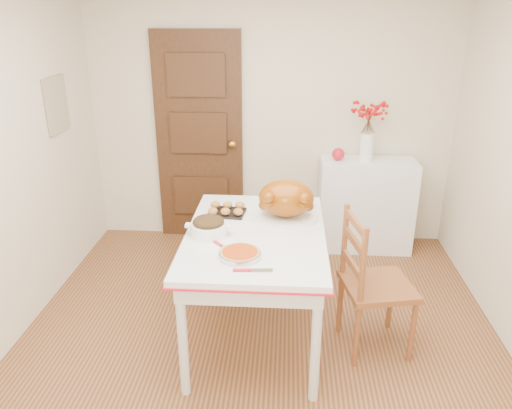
# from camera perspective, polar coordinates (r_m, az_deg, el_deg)

# --- Properties ---
(floor) EXTENTS (3.50, 4.00, 0.00)m
(floor) POSITION_cam_1_polar(r_m,az_deg,el_deg) (3.58, 0.19, -17.20)
(floor) COLOR #512D19
(floor) RESTS_ON ground
(wall_back) EXTENTS (3.50, 0.00, 2.50)m
(wall_back) POSITION_cam_1_polar(r_m,az_deg,el_deg) (4.88, 1.69, 9.96)
(wall_back) COLOR beige
(wall_back) RESTS_ON ground
(door_back) EXTENTS (0.85, 0.06, 2.06)m
(door_back) POSITION_cam_1_polar(r_m,az_deg,el_deg) (4.98, -6.50, 7.46)
(door_back) COLOR black
(door_back) RESTS_ON ground
(photo_board) EXTENTS (0.03, 0.35, 0.45)m
(photo_board) POSITION_cam_1_polar(r_m,az_deg,el_deg) (4.47, -21.87, 10.59)
(photo_board) COLOR #BCB383
(photo_board) RESTS_ON ground
(sideboard) EXTENTS (0.90, 0.40, 0.90)m
(sideboard) POSITION_cam_1_polar(r_m,az_deg,el_deg) (4.96, 12.41, -0.05)
(sideboard) COLOR white
(sideboard) RESTS_ON floor
(kitchen_table) EXTENTS (0.95, 1.39, 0.83)m
(kitchen_table) POSITION_cam_1_polar(r_m,az_deg,el_deg) (3.56, -0.05, -9.26)
(kitchen_table) COLOR silver
(kitchen_table) RESTS_ON floor
(chair_oak) EXTENTS (0.53, 0.53, 1.02)m
(chair_oak) POSITION_cam_1_polar(r_m,az_deg,el_deg) (3.51, 13.82, -8.70)
(chair_oak) COLOR brown
(chair_oak) RESTS_ON floor
(berry_vase) EXTENTS (0.28, 0.28, 0.55)m
(berry_vase) POSITION_cam_1_polar(r_m,az_deg,el_deg) (4.74, 12.68, 8.08)
(berry_vase) COLOR white
(berry_vase) RESTS_ON sideboard
(apple) EXTENTS (0.12, 0.12, 0.12)m
(apple) POSITION_cam_1_polar(r_m,az_deg,el_deg) (4.76, 9.40, 5.71)
(apple) COLOR red
(apple) RESTS_ON sideboard
(turkey_platter) EXTENTS (0.53, 0.46, 0.29)m
(turkey_platter) POSITION_cam_1_polar(r_m,az_deg,el_deg) (3.51, 3.49, 0.48)
(turkey_platter) COLOR #A0500D
(turkey_platter) RESTS_ON kitchen_table
(pumpkin_pie) EXTENTS (0.29, 0.29, 0.05)m
(pumpkin_pie) POSITION_cam_1_polar(r_m,az_deg,el_deg) (3.03, -1.85, -5.59)
(pumpkin_pie) COLOR #B0390C
(pumpkin_pie) RESTS_ON kitchen_table
(stuffing_dish) EXTENTS (0.32, 0.25, 0.12)m
(stuffing_dish) POSITION_cam_1_polar(r_m,az_deg,el_deg) (3.32, -5.45, -2.46)
(stuffing_dish) COLOR #38260F
(stuffing_dish) RESTS_ON kitchen_table
(rolls_tray) EXTENTS (0.28, 0.23, 0.07)m
(rolls_tray) POSITION_cam_1_polar(r_m,az_deg,el_deg) (3.64, -3.39, -0.55)
(rolls_tray) COLOR #A0652F
(rolls_tray) RESTS_ON kitchen_table
(pie_server) EXTENTS (0.23, 0.08, 0.01)m
(pie_server) POSITION_cam_1_polar(r_m,az_deg,el_deg) (2.88, -0.37, -7.54)
(pie_server) COLOR silver
(pie_server) RESTS_ON kitchen_table
(carving_knife) EXTENTS (0.19, 0.20, 0.01)m
(carving_knife) POSITION_cam_1_polar(r_m,az_deg,el_deg) (3.15, -3.62, -4.92)
(carving_knife) COLOR silver
(carving_knife) RESTS_ON kitchen_table
(drinking_glass) EXTENTS (0.07, 0.07, 0.11)m
(drinking_glass) POSITION_cam_1_polar(r_m,az_deg,el_deg) (3.86, 1.84, 1.10)
(drinking_glass) COLOR white
(drinking_glass) RESTS_ON kitchen_table
(shaker_pair) EXTENTS (0.09, 0.04, 0.08)m
(shaker_pair) POSITION_cam_1_polar(r_m,az_deg,el_deg) (3.79, 5.87, 0.37)
(shaker_pair) COLOR white
(shaker_pair) RESTS_ON kitchen_table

